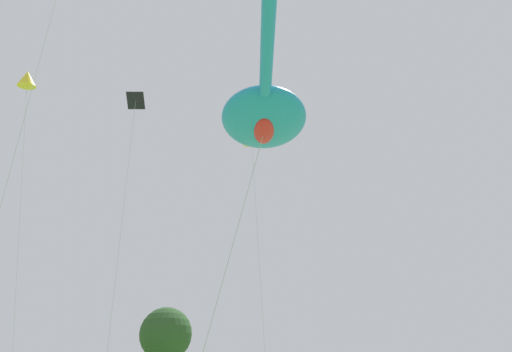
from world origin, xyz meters
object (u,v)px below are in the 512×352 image
(small_kite_tiny_distant, at_px, (134,112))
(small_kite_diamond_red, at_px, (27,79))
(big_show_kite, at_px, (264,116))
(small_kite_bird_shape, at_px, (251,137))
(tree_shrub_far, at_px, (166,335))

(small_kite_tiny_distant, xyz_separation_m, small_kite_diamond_red, (-3.40, 7.61, 4.14))
(big_show_kite, height_order, small_kite_diamond_red, small_kite_diamond_red)
(small_kite_bird_shape, relative_size, tree_shrub_far, 1.64)
(small_kite_tiny_distant, height_order, small_kite_diamond_red, small_kite_diamond_red)
(small_kite_bird_shape, distance_m, small_kite_diamond_red, 14.80)
(small_kite_diamond_red, bearing_deg, big_show_kite, 158.91)
(big_show_kite, distance_m, small_kite_bird_shape, 14.15)
(small_kite_tiny_distant, distance_m, tree_shrub_far, 43.71)
(big_show_kite, relative_size, small_kite_diamond_red, 0.63)
(tree_shrub_far, bearing_deg, big_show_kite, -120.75)
(small_kite_bird_shape, height_order, small_kite_diamond_red, small_kite_diamond_red)
(small_kite_bird_shape, bearing_deg, small_kite_diamond_red, 40.95)
(small_kite_bird_shape, xyz_separation_m, tree_shrub_far, (16.65, 32.78, -9.85))
(big_show_kite, xyz_separation_m, small_kite_diamond_red, (-4.67, 16.04, 7.36))
(small_kite_tiny_distant, bearing_deg, small_kite_diamond_red, 70.65)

